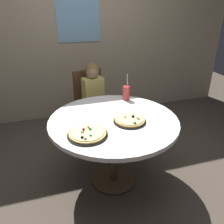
# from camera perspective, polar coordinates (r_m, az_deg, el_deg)

# --- Properties ---
(ground_plane) EXTENTS (8.00, 8.00, 0.00)m
(ground_plane) POSITION_cam_1_polar(r_m,az_deg,el_deg) (2.62, 0.33, -16.44)
(ground_plane) COLOR #4C4238
(wall_with_window) EXTENTS (5.20, 0.14, 2.90)m
(wall_with_window) POSITION_cam_1_polar(r_m,az_deg,el_deg) (3.73, -8.49, 20.70)
(wall_with_window) COLOR tan
(wall_with_window) RESTS_ON ground_plane
(dining_table) EXTENTS (1.25, 1.25, 0.75)m
(dining_table) POSITION_cam_1_polar(r_m,az_deg,el_deg) (2.23, 0.37, -3.86)
(dining_table) COLOR white
(dining_table) RESTS_ON ground_plane
(chair_wooden) EXTENTS (0.47, 0.47, 0.95)m
(chair_wooden) POSITION_cam_1_polar(r_m,az_deg,el_deg) (3.17, -5.36, 2.78)
(chair_wooden) COLOR brown
(chair_wooden) RESTS_ON ground_plane
(diner_child) EXTENTS (0.31, 0.43, 1.08)m
(diner_child) POSITION_cam_1_polar(r_m,az_deg,el_deg) (3.03, -4.08, 0.78)
(diner_child) COLOR #3F4766
(diner_child) RESTS_ON ground_plane
(pizza_veggie) EXTENTS (0.34, 0.34, 0.05)m
(pizza_veggie) POSITION_cam_1_polar(r_m,az_deg,el_deg) (1.93, -6.17, -5.46)
(pizza_veggie) COLOR black
(pizza_veggie) RESTS_ON dining_table
(pizza_cheese) EXTENTS (0.31, 0.31, 0.05)m
(pizza_cheese) POSITION_cam_1_polar(r_m,az_deg,el_deg) (2.13, 4.49, -2.08)
(pizza_cheese) COLOR black
(pizza_cheese) RESTS_ON dining_table
(soda_cup) EXTENTS (0.08, 0.08, 0.31)m
(soda_cup) POSITION_cam_1_polar(r_m,az_deg,el_deg) (2.60, 3.58, 4.76)
(soda_cup) COLOR #B73333
(soda_cup) RESTS_ON dining_table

